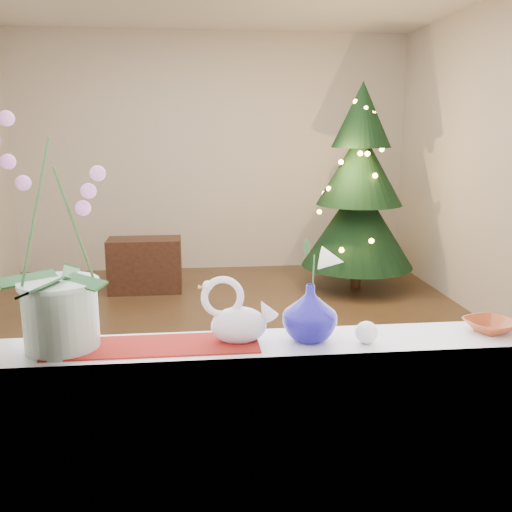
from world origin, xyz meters
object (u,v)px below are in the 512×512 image
at_px(xmas_tree, 359,188).
at_px(side_table, 145,265).
at_px(paperweight, 366,332).
at_px(orchid_pot, 54,235).
at_px(blue_vase, 310,308).
at_px(amber_dish, 491,326).
at_px(swan, 239,311).

xyz_separation_m(xmas_tree, side_table, (-2.18, 0.11, -0.77)).
bearing_deg(paperweight, side_table, 105.19).
bearing_deg(orchid_pot, xmas_tree, 60.92).
distance_m(blue_vase, xmas_tree, 4.02).
bearing_deg(amber_dish, side_table, 111.70).
height_order(blue_vase, amber_dish, blue_vase).
distance_m(orchid_pot, xmas_tree, 4.35).
height_order(swan, xmas_tree, xmas_tree).
relative_size(paperweight, amber_dish, 0.52).
relative_size(swan, side_table, 0.35).
distance_m(xmas_tree, side_table, 2.31).
bearing_deg(blue_vase, swan, 179.30).
distance_m(blue_vase, paperweight, 0.21).
relative_size(swan, blue_vase, 1.15).
distance_m(blue_vase, side_table, 4.09).
bearing_deg(xmas_tree, side_table, 177.12).
xyz_separation_m(orchid_pot, blue_vase, (0.82, -0.01, -0.27)).
relative_size(paperweight, xmas_tree, 0.04).
bearing_deg(amber_dish, swan, -179.55).
bearing_deg(blue_vase, amber_dish, 0.87).
height_order(orchid_pot, blue_vase, orchid_pot).
relative_size(orchid_pot, blue_vase, 3.39).
bearing_deg(xmas_tree, swan, -111.91).
bearing_deg(xmas_tree, paperweight, -105.94).
relative_size(swan, paperweight, 3.37).
height_order(xmas_tree, side_table, xmas_tree).
relative_size(orchid_pot, side_table, 1.04).
relative_size(blue_vase, amber_dish, 1.53).
relative_size(orchid_pot, xmas_tree, 0.36).
xyz_separation_m(paperweight, xmas_tree, (1.10, 3.86, 0.09)).
distance_m(paperweight, xmas_tree, 4.01).
bearing_deg(orchid_pot, side_table, 91.00).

